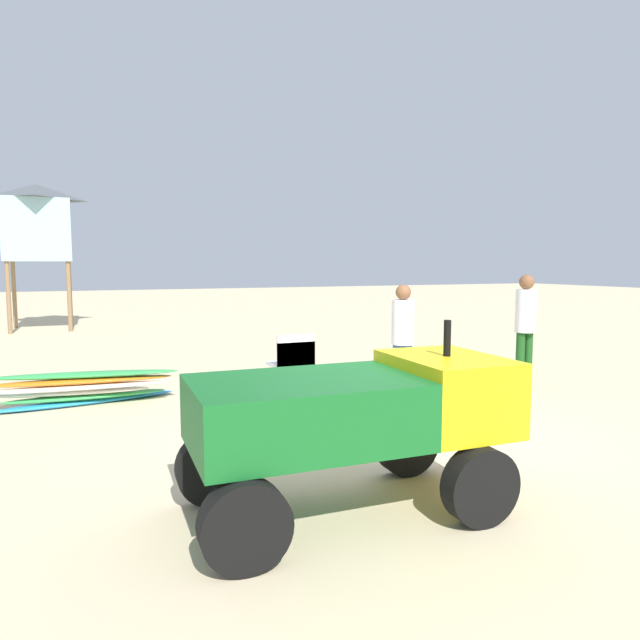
% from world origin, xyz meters
% --- Properties ---
extents(ground, '(80.00, 80.00, 0.00)m').
position_xyz_m(ground, '(0.00, 0.00, 0.00)').
color(ground, beige).
extents(utility_cart, '(2.59, 1.36, 1.50)m').
position_xyz_m(utility_cart, '(-1.03, -1.48, 0.78)').
color(utility_cart, '#146023').
rests_on(utility_cart, ground).
extents(stacked_plastic_chairs, '(0.48, 0.48, 1.11)m').
position_xyz_m(stacked_plastic_chairs, '(-0.61, 1.11, 0.65)').
color(stacked_plastic_chairs, white).
rests_on(stacked_plastic_chairs, ground).
extents(surfboard_pile, '(2.68, 0.78, 0.48)m').
position_xyz_m(surfboard_pile, '(-3.04, 3.02, 0.25)').
color(surfboard_pile, '#268CCC').
rests_on(surfboard_pile, ground).
extents(lifeguard_near_left, '(0.32, 0.32, 1.79)m').
position_xyz_m(lifeguard_near_left, '(3.57, 1.65, 1.04)').
color(lifeguard_near_left, '#194C19').
rests_on(lifeguard_near_left, ground).
extents(lifeguard_near_center, '(0.32, 0.32, 1.67)m').
position_xyz_m(lifeguard_near_center, '(1.24, 1.58, 0.96)').
color(lifeguard_near_center, '#33598C').
rests_on(lifeguard_near_center, ground).
extents(lifeguard_tower, '(1.98, 1.98, 4.29)m').
position_xyz_m(lifeguard_tower, '(-4.05, 13.42, 3.17)').
color(lifeguard_tower, olive).
rests_on(lifeguard_tower, ground).
extents(traffic_cone_near, '(0.39, 0.39, 0.56)m').
position_xyz_m(traffic_cone_near, '(2.08, 0.53, 0.28)').
color(traffic_cone_near, orange).
rests_on(traffic_cone_near, ground).
extents(cooler_box, '(0.51, 0.39, 0.36)m').
position_xyz_m(cooler_box, '(-1.27, 2.10, 0.18)').
color(cooler_box, white).
rests_on(cooler_box, ground).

